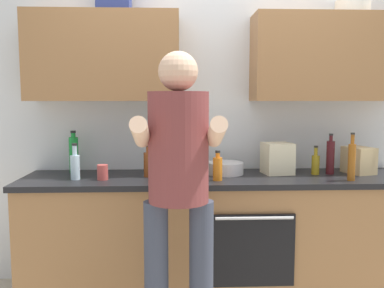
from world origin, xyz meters
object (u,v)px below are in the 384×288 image
Objects in this scene: bottle_vinegar at (149,163)px; potted_herb at (172,152)px; grocery_bag_rice at (277,158)px; bottle_syrup at (352,161)px; mixing_bowl at (225,168)px; bottle_soda at (74,154)px; bottle_wine at (330,157)px; person_standing at (179,178)px; bottle_oil at (316,164)px; bottle_water at (75,165)px; knife_block at (193,164)px; cup_ceramic at (103,172)px; bottle_juice at (218,168)px; grocery_bag_bread at (359,160)px.

bottle_vinegar is 0.79× the size of potted_herb.
bottle_vinegar reaches higher than grocery_bag_rice.
bottle_syrup is 0.90m from mixing_bowl.
bottle_soda is 1.17× the size of mixing_bowl.
bottle_wine is 1.01× the size of potted_herb.
person_standing is at bearing -73.12° from bottle_vinegar.
bottle_oil is 0.68m from mixing_bowl.
grocery_bag_rice is at bearing -0.36° from mixing_bowl.
bottle_soda is 1.07× the size of potted_herb.
bottle_water is 1.10× the size of grocery_bag_rice.
bottle_soda reaches higher than grocery_bag_rice.
knife_block is at bearing 175.98° from bottle_syrup.
person_standing reaches higher than cup_ceramic.
bottle_wine reaches higher than bottle_juice.
bottle_juice is 0.69× the size of bottle_wine.
bottle_soda is 1.06× the size of bottle_wine.
cup_ceramic is at bearing 177.70° from knife_block.
bottle_syrup reaches higher than bottle_soda.
grocery_bag_bread is at bearing 4.95° from bottle_wine.
person_standing is 1.08m from grocery_bag_rice.
bottle_soda reaches higher than bottle_water.
mixing_bowl is 0.91× the size of potted_herb.
bottle_wine is 1.10× the size of knife_block.
bottle_soda reaches higher than potted_herb.
knife_block is at bearing 79.42° from person_standing.
cup_ceramic is at bearing -4.66° from bottle_water.
bottle_soda is 0.97× the size of bottle_syrup.
grocery_bag_bread is 0.93× the size of grocery_bag_rice.
bottle_syrup is at bearing 22.14° from person_standing.
grocery_bag_rice is (-0.45, 0.29, -0.02)m from bottle_syrup.
bottle_vinegar is at bearing 106.88° from person_standing.
grocery_bag_bread is (2.17, -0.12, -0.04)m from bottle_soda.
bottle_wine is 1.39× the size of grocery_bag_bread.
knife_block is at bearing -22.08° from bottle_vinegar.
mixing_bowl is (-0.68, 0.04, -0.04)m from bottle_oil.
mixing_bowl is at bearing 179.32° from grocery_bag_bread.
person_standing is at bearing -117.33° from bottle_juice.
bottle_water is at bearing -170.28° from bottle_vinegar.
bottle_water reaches higher than bottle_juice.
bottle_wine is at bearing 4.31° from bottle_water.
bottle_wine is 1.06m from knife_block.
mixing_bowl is at bearing 40.17° from knife_block.
grocery_bag_bread is (0.34, 0.03, 0.02)m from bottle_oil.
bottle_vinegar is (-0.21, 0.69, -0.02)m from person_standing.
bottle_soda is at bearing 168.70° from bottle_syrup.
cup_ceramic reaches higher than mixing_bowl.
bottle_water is 1.23× the size of bottle_juice.
bottle_syrup is at bearing -8.27° from bottle_vinegar.
bottle_soda reaches higher than bottle_wine.
bottle_oil reaches higher than bottle_juice.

